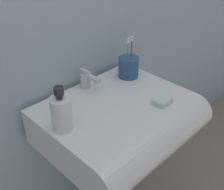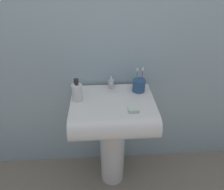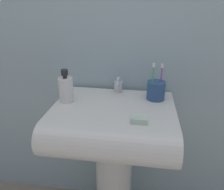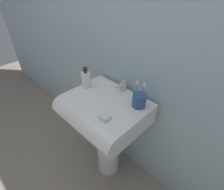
% 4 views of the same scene
% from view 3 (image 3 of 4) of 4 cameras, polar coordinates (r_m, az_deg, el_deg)
% --- Properties ---
extents(wall_back, '(5.00, 0.05, 2.40)m').
position_cam_3_polar(wall_back, '(1.16, 2.39, 20.32)').
color(wall_back, '#9EB7C1').
rests_on(wall_back, ground).
extents(sink_pedestal, '(0.19, 0.19, 0.66)m').
position_cam_3_polar(sink_pedestal, '(1.31, 0.45, -21.93)').
color(sink_pedestal, white).
rests_on(sink_pedestal, ground).
extents(sink_basin, '(0.56, 0.47, 0.15)m').
position_cam_3_polar(sink_basin, '(1.01, 0.09, -7.76)').
color(sink_basin, white).
rests_on(sink_basin, sink_pedestal).
extents(faucet, '(0.04, 0.11, 0.08)m').
position_cam_3_polar(faucet, '(1.15, 1.61, 2.44)').
color(faucet, silver).
rests_on(faucet, sink_basin).
extents(toothbrush_cup, '(0.09, 0.09, 0.19)m').
position_cam_3_polar(toothbrush_cup, '(1.09, 11.40, 1.25)').
color(toothbrush_cup, '#2D5184').
rests_on(toothbrush_cup, sink_basin).
extents(soap_bottle, '(0.07, 0.07, 0.16)m').
position_cam_3_polar(soap_bottle, '(1.06, -11.94, 1.54)').
color(soap_bottle, white).
rests_on(soap_bottle, sink_basin).
extents(bar_soap, '(0.07, 0.05, 0.02)m').
position_cam_3_polar(bar_soap, '(0.89, 7.13, -6.29)').
color(bar_soap, silver).
rests_on(bar_soap, sink_basin).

